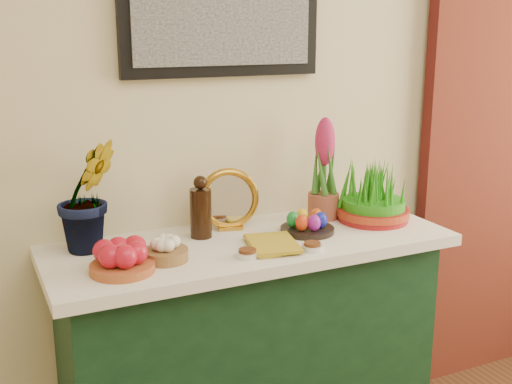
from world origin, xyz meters
The scene contains 13 objects.
sideboard centered at (-0.10, 2.00, 0.42)m, with size 1.30×0.45×0.85m, color #14381C.
tablecloth centered at (-0.10, 2.00, 0.87)m, with size 1.40×0.55×0.04m, color white.
hyacinth_green centered at (-0.62, 2.13, 1.13)m, with size 0.24×0.21×0.49m, color #316F23.
apple_bowl centered at (-0.58, 1.89, 0.93)m, with size 0.20×0.20×0.10m.
garlic_basket centered at (-0.43, 1.93, 0.92)m, with size 0.16×0.16×0.08m.
vinegar_cruet centered at (-0.25, 2.10, 0.99)m, with size 0.08×0.08×0.22m.
mirror centered at (-0.12, 2.15, 1.00)m, with size 0.23×0.10×0.22m.
book centered at (-0.15, 1.91, 0.90)m, with size 0.14×0.21×0.03m, color gold.
spice_dish_left centered at (-0.19, 1.84, 0.90)m, with size 0.07×0.07×0.03m.
spice_dish_right centered at (0.03, 1.81, 0.90)m, with size 0.07×0.07×0.03m.
egg_plate centered at (0.11, 1.98, 0.92)m, with size 0.25×0.25×0.08m.
hyacinth_pink centered at (0.26, 2.12, 1.06)m, with size 0.12×0.12×0.39m.
wheatgrass_sabzeh centered at (0.41, 2.01, 0.99)m, with size 0.27×0.27×0.22m.
Camera 1 is at (-0.98, 0.09, 1.60)m, focal length 45.00 mm.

